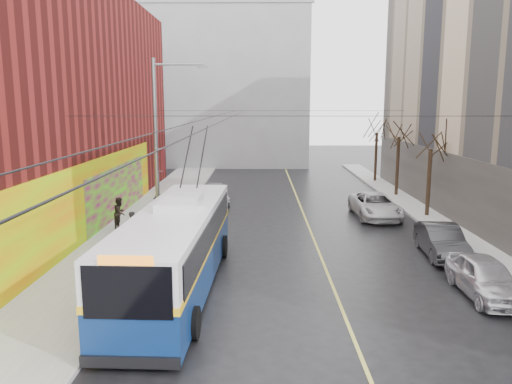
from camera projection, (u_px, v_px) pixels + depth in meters
ground at (303, 336)px, 14.98m from camera, size 140.00×140.00×0.00m
sidewalk_left at (135, 232)px, 26.84m from camera, size 4.00×60.00×0.15m
sidewalk_right at (451, 233)px, 26.72m from camera, size 2.00×60.00×0.15m
lane_line at (308, 225)px, 28.75m from camera, size 0.12×50.00×0.01m
building_far at (219, 85)px, 57.75m from camera, size 20.50×12.10×18.00m
streetlight_pole at (159, 147)px, 24.02m from camera, size 2.65×0.60×9.00m
catenary_wires at (238, 115)px, 28.45m from camera, size 18.00×60.00×0.22m
tree_near at (432, 136)px, 29.81m from camera, size 3.20×3.20×6.40m
tree_mid at (399, 126)px, 36.65m from camera, size 3.20×3.20×6.68m
tree_far at (377, 124)px, 43.56m from camera, size 3.20×3.20×6.57m
puddle at (151, 322)px, 15.91m from camera, size 2.64×3.06×0.01m
pigeons_flying at (242, 99)px, 23.01m from camera, size 5.72×2.60×2.08m
trolleybus at (176, 247)px, 18.52m from camera, size 3.25×12.44×5.85m
parked_car_a at (485, 277)px, 17.95m from camera, size 1.72×4.25×1.45m
parked_car_b at (441, 241)px, 22.70m from camera, size 1.84×4.50×1.45m
parked_car_c at (375, 206)px, 30.53m from camera, size 2.59×5.38×1.48m
following_car at (216, 193)px, 34.78m from camera, size 2.36×4.53×1.47m
pedestrian_a at (133, 228)px, 23.94m from camera, size 0.52×0.68×1.66m
pedestrian_b at (120, 213)px, 27.19m from camera, size 0.76×0.92×1.72m
pedestrian_c at (159, 210)px, 27.81m from camera, size 1.17×1.33×1.79m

